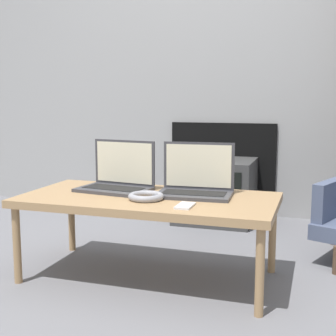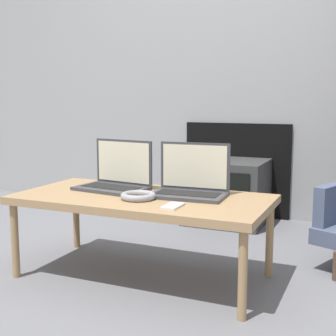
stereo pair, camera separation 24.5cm
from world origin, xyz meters
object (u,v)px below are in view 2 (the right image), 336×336
Objects in this scene: headphones at (138,196)px; phone at (173,206)px; laptop_right at (190,183)px; laptop_left at (116,178)px; tv at (227,192)px.

headphones reaches higher than phone.
phone is at bearing -88.55° from laptop_right.
laptop_left is at bearing 140.64° from headphones.
tv is at bearing 96.46° from phone.
laptop_left is 2.30× the size of headphones.
laptop_left is 3.04× the size of phone.
laptop_left reaches higher than tv.
tv is at bearing 93.67° from laptop_right.
phone is (0.21, -0.08, -0.01)m from headphones.
phone is (0.02, -0.26, -0.05)m from laptop_right.
phone is at bearing -21.63° from headphones.
laptop_right is at bearing 43.84° from headphones.
laptop_left is 1.04× the size of laptop_right.
tv reaches higher than phone.
laptop_right reaches higher than tv.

